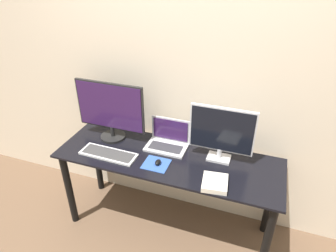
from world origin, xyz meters
TOP-DOWN VIEW (x-y plane):
  - ground_plane at (0.00, 0.00)m, footprint 12.00×12.00m
  - wall_back at (0.00, 0.65)m, footprint 7.00×0.05m
  - desk at (0.00, 0.29)m, footprint 1.77×0.58m
  - monitor_left at (-0.54, 0.41)m, footprint 0.60×0.21m
  - monitor_right at (0.38, 0.41)m, footprint 0.48×0.12m
  - laptop at (-0.05, 0.45)m, footprint 0.33×0.22m
  - keyboard at (-0.45, 0.16)m, footprint 0.46×0.17m
  - mousepad at (-0.05, 0.18)m, footprint 0.19×0.18m
  - mouse at (-0.04, 0.18)m, footprint 0.04×0.07m
  - book at (0.41, 0.10)m, footprint 0.19×0.21m

SIDE VIEW (x-z plane):
  - ground_plane at x=0.00m, z-range 0.00..0.00m
  - desk at x=0.00m, z-range 0.23..0.99m
  - mousepad at x=-0.05m, z-range 0.76..0.76m
  - keyboard at x=-0.45m, z-range 0.76..0.78m
  - book at x=0.41m, z-range 0.76..0.80m
  - mouse at x=-0.04m, z-range 0.76..0.80m
  - laptop at x=-0.05m, z-range 0.70..0.92m
  - monitor_right at x=0.38m, z-range 0.78..1.22m
  - monitor_left at x=-0.54m, z-range 0.77..1.28m
  - wall_back at x=0.00m, z-range 0.00..2.50m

